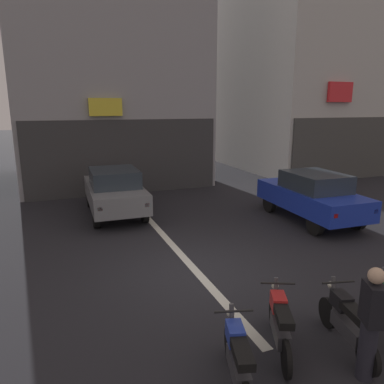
{
  "coord_description": "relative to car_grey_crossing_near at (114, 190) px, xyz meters",
  "views": [
    {
      "loc": [
        -2.91,
        -7.15,
        3.72
      ],
      "look_at": [
        0.67,
        2.0,
        1.4
      ],
      "focal_mm": 33.78,
      "sensor_mm": 36.0,
      "label": 1
    }
  ],
  "objects": [
    {
      "name": "ground_plane",
      "position": [
        0.96,
        -5.29,
        -0.89
      ],
      "size": [
        120.0,
        120.0,
        0.0
      ],
      "primitive_type": "plane",
      "color": "#232328"
    },
    {
      "name": "motorcycle_black_row_centre",
      "position": [
        2.14,
        -8.64,
        -0.43
      ],
      "size": [
        0.58,
        1.64,
        0.98
      ],
      "color": "black",
      "rests_on": "ground"
    },
    {
      "name": "motorcycle_red_row_left_mid",
      "position": [
        1.14,
        -8.29,
        -0.43
      ],
      "size": [
        0.78,
        1.55,
        0.98
      ],
      "color": "black",
      "rests_on": "ground"
    },
    {
      "name": "person_by_motorcycles",
      "position": [
        1.9,
        -9.26,
        -0.03
      ],
      "size": [
        0.35,
        0.42,
        1.67
      ],
      "color": "#23232D",
      "rests_on": "ground"
    },
    {
      "name": "building_mid_block",
      "position": [
        1.02,
        7.0,
        7.6
      ],
      "size": [
        8.6,
        8.08,
        17.0
      ],
      "color": "#9E9EA3",
      "rests_on": "ground"
    },
    {
      "name": "building_far_right",
      "position": [
        12.95,
        7.0,
        6.3
      ],
      "size": [
        8.36,
        10.06,
        14.39
      ],
      "color": "silver",
      "rests_on": "ground"
    },
    {
      "name": "motorcycle_blue_row_leftmost",
      "position": [
        0.14,
        -8.78,
        -0.43
      ],
      "size": [
        0.64,
        1.62,
        0.98
      ],
      "color": "black",
      "rests_on": "ground"
    },
    {
      "name": "car_blue_parked_kerbside",
      "position": [
        5.98,
        -3.07,
        0.0
      ],
      "size": [
        1.94,
        4.17,
        1.64
      ],
      "color": "black",
      "rests_on": "ground"
    },
    {
      "name": "lane_centre_line",
      "position": [
        0.96,
        0.71,
        -0.88
      ],
      "size": [
        0.2,
        18.0,
        0.01
      ],
      "primitive_type": "cube",
      "color": "silver",
      "rests_on": "ground"
    },
    {
      "name": "car_grey_crossing_near",
      "position": [
        0.0,
        0.0,
        0.0
      ],
      "size": [
        1.87,
        4.14,
        1.64
      ],
      "color": "black",
      "rests_on": "ground"
    }
  ]
}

